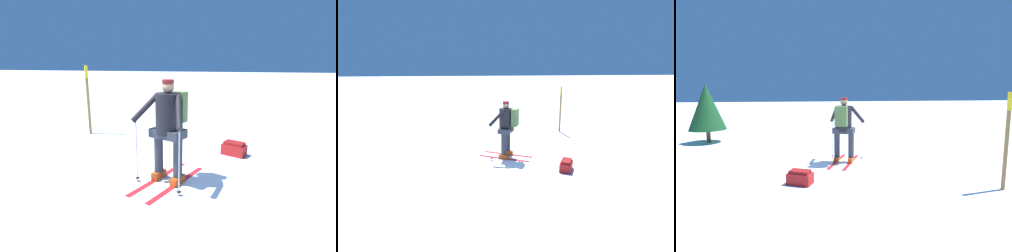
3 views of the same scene
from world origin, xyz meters
The scene contains 4 objects.
ground_plane centered at (0.00, 0.00, 0.00)m, with size 80.00×80.00×0.00m, color white.
skier centered at (0.06, 0.23, 0.98)m, with size 1.61×1.12×1.68m.
dropped_backpack centered at (-1.42, 1.35, 0.14)m, with size 0.47×0.56×0.29m.
trail_marker centered at (-2.33, -2.42, 1.06)m, with size 0.08×0.08×1.83m.
Camera 2 is at (0.72, 7.60, 2.83)m, focal length 28.00 mm.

